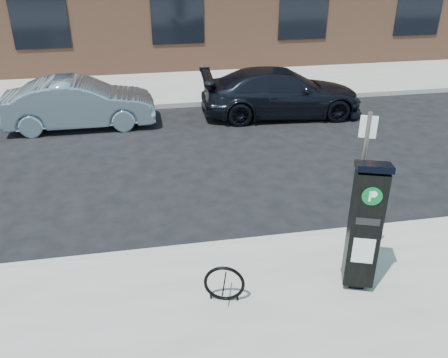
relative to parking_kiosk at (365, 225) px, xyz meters
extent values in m
plane|color=black|center=(-1.37, 1.50, -1.22)|extent=(120.00, 120.00, 0.00)
cube|color=gray|center=(-1.37, 15.50, -1.15)|extent=(60.00, 12.00, 0.15)
cube|color=#9E9B93|center=(-1.37, 1.48, -1.15)|extent=(60.00, 0.12, 0.16)
cube|color=#9E9B93|center=(-1.37, 9.52, -1.15)|extent=(60.00, 0.12, 0.16)
cube|color=black|center=(0.00, 0.00, -1.02)|extent=(0.28, 0.28, 0.11)
cube|color=black|center=(0.00, 0.00, -0.04)|extent=(0.54, 0.51, 1.86)
cube|color=black|center=(0.00, 0.00, 0.93)|extent=(0.59, 0.56, 0.17)
cylinder|color=#064F23|center=(-0.06, -0.18, 0.59)|extent=(0.26, 0.11, 0.27)
cube|color=white|center=(-0.06, -0.18, 0.59)|extent=(0.10, 0.04, 0.15)
cube|color=silver|center=(-0.06, -0.18, -0.31)|extent=(0.29, 0.11, 0.41)
cube|color=black|center=(-0.06, -0.18, 0.18)|extent=(0.31, 0.12, 0.11)
cylinder|color=#4B4642|center=(0.01, 0.33, -1.06)|extent=(0.21, 0.21, 0.03)
cylinder|color=#4B4642|center=(0.01, 0.33, 0.26)|extent=(0.06, 0.06, 2.67)
cube|color=silver|center=(0.01, 0.33, 1.38)|extent=(0.22, 0.12, 0.32)
torus|color=black|center=(-2.05, 0.03, -0.78)|extent=(0.59, 0.22, 0.60)
cylinder|color=black|center=(-2.24, 0.09, -1.01)|extent=(0.03, 0.03, 0.12)
cylinder|color=black|center=(-1.86, -0.02, -1.01)|extent=(0.03, 0.03, 0.12)
imported|color=#8BA2B1|center=(-4.74, 8.28, -0.53)|extent=(4.25, 1.50, 1.40)
imported|color=black|center=(1.24, 8.21, -0.51)|extent=(5.02, 2.31, 1.42)
camera|label=1|loc=(-3.04, -5.30, 3.68)|focal=38.00mm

